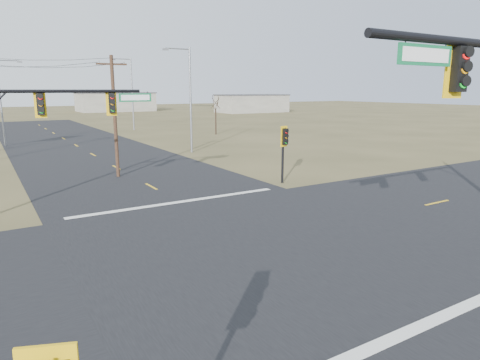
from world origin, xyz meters
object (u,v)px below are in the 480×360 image
Objects in this scene: mast_arm_far at (44,116)px; utility_pole_near at (115,115)px; streetlight_a at (188,95)px; streetlight_c at (2,98)px; bare_tree_c at (216,102)px; pedestal_signal_ne at (284,141)px; streetlight_b at (131,90)px.

utility_pole_near is at bearing 64.74° from mast_arm_far.
mast_arm_far is at bearing -124.49° from streetlight_a.
streetlight_a is 21.29m from streetlight_c.
bare_tree_c is (25.17, 28.87, -0.38)m from mast_arm_far.
streetlight_c is at bearing 103.95° from mast_arm_far.
streetlight_c is at bearing 177.50° from bare_tree_c.
streetlight_b is (3.27, 42.54, 3.17)m from pedestal_signal_ne.
streetlight_b is 14.76m from bare_tree_c.
streetlight_c is at bearing 107.28° from pedestal_signal_ne.
utility_pole_near is 0.90× the size of streetlight_c.
utility_pole_near is at bearing 130.50° from pedestal_signal_ne.
streetlight_c is 25.50m from bare_tree_c.
streetlight_a is at bearing 41.27° from utility_pole_near.
bare_tree_c reaches higher than pedestal_signal_ne.
mast_arm_far reaches higher than pedestal_signal_ne.
streetlight_a reaches higher than utility_pole_near.
pedestal_signal_ne is at bearing -82.18° from streetlight_a.
streetlight_a is at bearing -39.64° from streetlight_c.
pedestal_signal_ne is 0.36× the size of streetlight_b.
utility_pole_near is 29.80m from bare_tree_c.
pedestal_signal_ne is at bearing -110.23° from bare_tree_c.
streetlight_a reaches higher than pedestal_signal_ne.
mast_arm_far is 0.83× the size of streetlight_b.
mast_arm_far is 1.05× the size of utility_pole_near.
mast_arm_far is at bearing -131.08° from bare_tree_c.
bare_tree_c is at bearing 48.22° from utility_pole_near.
mast_arm_far is 38.31m from bare_tree_c.
bare_tree_c is (7.83, -12.41, -1.58)m from streetlight_b.
streetlight_b is at bearing 94.53° from streetlight_a.
pedestal_signal_ne is (14.07, -1.25, -1.97)m from mast_arm_far.
streetlight_a is 1.78× the size of bare_tree_c.
streetlight_b reaches higher than mast_arm_far.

